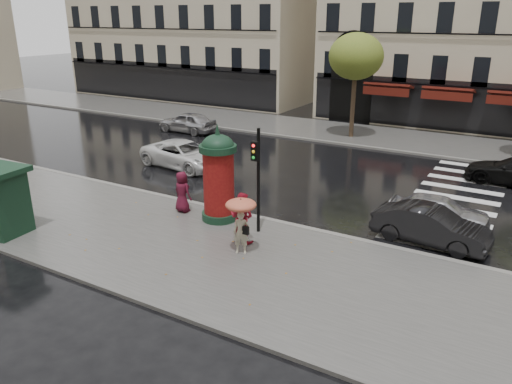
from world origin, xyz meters
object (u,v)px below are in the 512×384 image
Objects in this scene: morris_column at (218,174)px; car_white at (184,155)px; man_burgundy at (182,192)px; car_far_silver at (187,122)px; car_silver at (438,211)px; woman_umbrella at (241,217)px; car_darkgrey at (431,226)px; woman_red at (242,217)px; traffic_light at (257,171)px.

car_white is at bearing 138.10° from morris_column.
man_burgundy reaches higher than car_far_silver.
car_white is at bearing 78.40° from car_silver.
man_burgundy is (-4.01, 1.97, -0.45)m from woman_umbrella.
woman_red is at bearing 126.49° from car_darkgrey.
traffic_light is at bearing -118.84° from car_white.
traffic_light is (-0.40, 1.73, 1.05)m from woman_umbrella.
morris_column is (-2.29, 2.06, 0.53)m from woman_umbrella.
car_silver is 0.92× the size of car_darkgrey.
car_white is (-13.27, 3.04, 0.03)m from car_darkgrey.
traffic_light reaches higher than car_silver.
car_silver is 1.68m from car_darkgrey.
woman_umbrella is at bearing -41.98° from morris_column.
morris_column is 0.76× the size of car_white.
traffic_light is at bearing 121.19° from car_silver.
morris_column is 0.92× the size of car_far_silver.
car_white is at bearing -42.26° from woman_red.
traffic_light reaches higher than woman_red.
woman_umbrella is at bearing 119.01° from woman_red.
woman_umbrella reaches higher than car_far_silver.
car_far_silver is (-10.79, 11.90, -1.23)m from morris_column.
man_burgundy is at bearing 153.86° from woman_umbrella.
car_darkgrey is (5.60, 2.47, -1.80)m from traffic_light.
car_silver is (9.14, 3.91, -0.33)m from man_burgundy.
car_silver is at bearing -139.31° from woman_red.
morris_column is 7.89m from car_darkgrey.
traffic_light is 9.62m from car_white.
woman_red is at bearing 170.12° from man_burgundy.
woman_red is 3.76m from man_burgundy.
morris_column is 0.95× the size of car_darkgrey.
traffic_light is (1.89, -0.33, 0.52)m from morris_column.
car_silver is 19.92m from car_far_silver.
traffic_light is 0.97× the size of car_darkgrey.
woman_red is 7.59m from car_silver.
woman_umbrella is 0.49× the size of car_darkgrey.
car_far_silver is at bearing 60.39° from car_silver.
morris_column is at bearing 138.02° from woman_umbrella.
man_burgundy is 0.44× the size of morris_column.
woman_umbrella is 0.53× the size of car_silver.
traffic_light is at bearing 46.02° from car_far_silver.
man_burgundy is 0.43× the size of traffic_light.
morris_column is at bearing 170.10° from traffic_light.
woman_umbrella is 19.14m from car_far_silver.
woman_red reaches higher than car_silver.
woman_red is at bearing -93.08° from traffic_light.
car_white is (-7.67, 5.52, -1.77)m from traffic_light.
man_burgundy is 0.34× the size of car_white.
man_burgundy reaches higher than car_white.
woman_umbrella is 7.84m from car_silver.
car_white is at bearing 144.28° from traffic_light.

